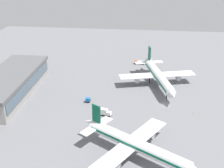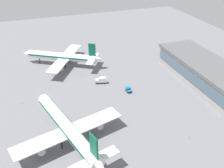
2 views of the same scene
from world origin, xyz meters
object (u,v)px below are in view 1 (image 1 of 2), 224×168
safety_cone_near_gate (85,72)px  safety_cone_mid_apron (193,114)px  ground_crew_worker (101,122)px  baggage_tug (88,100)px  catering_truck (105,112)px  airplane_at_gate (135,144)px  fuel_truck (140,62)px  airplane_taxiing (158,75)px

safety_cone_near_gate → safety_cone_mid_apron: size_ratio=1.00×
ground_crew_worker → safety_cone_mid_apron: 42.18m
baggage_tug → safety_cone_mid_apron: bearing=80.9°
baggage_tug → catering_truck: bearing=37.8°
catering_truck → ground_crew_worker: (6.71, -0.90, -0.85)m
airplane_at_gate → fuel_truck: bearing=122.4°
catering_truck → safety_cone_mid_apron: size_ratio=9.84×
catering_truck → safety_cone_mid_apron: bearing=24.4°
airplane_at_gate → baggage_tug: airplane_at_gate is taller
catering_truck → ground_crew_worker: size_ratio=3.54×
safety_cone_near_gate → airplane_taxiing: bearing=71.7°
airplane_taxiing → safety_cone_near_gate: 45.75m
airplane_taxiing → safety_cone_mid_apron: 34.21m
airplane_taxiing → baggage_tug: airplane_taxiing is taller
catering_truck → safety_cone_near_gate: 53.72m
airplane_at_gate → safety_cone_near_gate: bearing=145.1°
baggage_tug → fuel_truck: (-55.50, 23.44, 0.23)m
safety_cone_near_gate → safety_cone_mid_apron: 73.28m
catering_truck → baggage_tug: size_ratio=1.81×
airplane_at_gate → safety_cone_mid_apron: size_ratio=72.56×
fuel_truck → ground_crew_worker: size_ratio=3.83×
airplane_at_gate → fuel_truck: size_ratio=6.80×
airplane_taxiing → safety_cone_near_gate: (-14.24, -43.13, -5.48)m
airplane_at_gate → airplane_taxiing: bearing=113.1°
safety_cone_mid_apron → airplane_taxiing: bearing=-153.3°
catering_truck → airplane_taxiing: bearing=72.1°
catering_truck → fuel_truck: (-67.63, 13.39, -0.31)m
airplane_at_gate → airplane_taxiing: size_ratio=0.85×
baggage_tug → safety_cone_near_gate: bearing=-168.7°
baggage_tug → fuel_truck: size_ratio=0.51×
baggage_tug → fuel_truck: bearing=155.3°
baggage_tug → safety_cone_near_gate: (-38.13, -8.88, -0.86)m
catering_truck → safety_cone_mid_apron: catering_truck is taller
baggage_tug → ground_crew_worker: size_ratio=1.95×
fuel_truck → baggage_tug: bearing=70.4°
airplane_taxiing → ground_crew_worker: bearing=-45.5°
ground_crew_worker → safety_cone_near_gate: 59.75m
fuel_truck → safety_cone_near_gate: bearing=31.6°
catering_truck → safety_cone_near_gate: bearing=126.6°
catering_truck → safety_cone_near_gate: catering_truck is taller
airplane_at_gate → catering_truck: (-27.41, -14.61, -3.71)m
safety_cone_near_gate → catering_truck: bearing=20.6°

